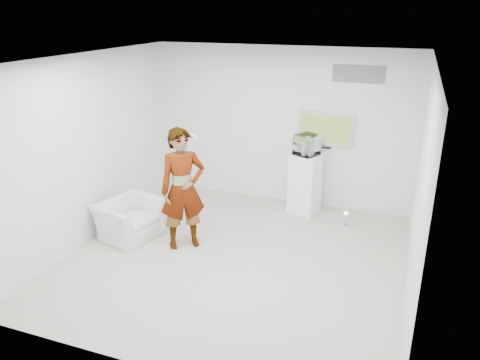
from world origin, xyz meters
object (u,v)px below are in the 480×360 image
at_px(armchair, 130,219).
at_px(pedestal, 305,183).
at_px(floor_uplight, 345,219).
at_px(person, 183,189).
at_px(tv, 326,129).

relative_size(armchair, pedestal, 0.86).
bearing_deg(floor_uplight, armchair, -153.86).
xyz_separation_m(person, pedestal, (1.51, 2.00, -0.42)).
distance_m(person, floor_uplight, 2.97).
xyz_separation_m(person, floor_uplight, (2.34, 1.61, -0.84)).
height_order(tv, armchair, tv).
bearing_deg(armchair, pedestal, -36.32).
height_order(armchair, pedestal, pedestal).
bearing_deg(person, armchair, 142.88).
distance_m(armchair, pedestal, 3.24).
distance_m(tv, pedestal, 1.08).
bearing_deg(tv, floor_uplight, -51.17).
height_order(armchair, floor_uplight, armchair).
height_order(person, floor_uplight, person).
height_order(tv, person, person).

